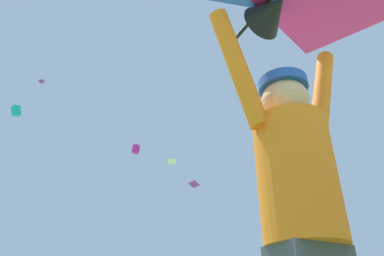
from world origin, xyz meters
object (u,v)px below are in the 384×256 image
(distant_kite_teal_overhead_distant, at_px, (16,111))
(kite_flyer_person, at_px, (302,216))
(distant_kite_white_far_center, at_px, (172,161))
(distant_kite_purple_low_right, at_px, (194,184))
(distant_kite_magenta_high_right, at_px, (136,149))
(distant_kite_purple_mid_left, at_px, (42,81))

(distant_kite_teal_overhead_distant, bearing_deg, kite_flyer_person, -71.08)
(kite_flyer_person, xyz_separation_m, distant_kite_white_far_center, (4.17, 27.39, 12.19))
(distant_kite_purple_low_right, bearing_deg, distant_kite_teal_overhead_distant, 131.08)
(distant_kite_magenta_high_right, relative_size, distant_kite_purple_low_right, 1.99)
(distant_kite_magenta_high_right, height_order, distant_kite_purple_mid_left, distant_kite_purple_mid_left)
(distant_kite_magenta_high_right, bearing_deg, distant_kite_white_far_center, -68.91)
(distant_kite_purple_low_right, height_order, distant_kite_purple_mid_left, distant_kite_purple_mid_left)
(distant_kite_purple_low_right, distance_m, distant_kite_purple_mid_left, 23.44)
(distant_kite_purple_low_right, bearing_deg, distant_kite_white_far_center, 85.34)
(distant_kite_white_far_center, bearing_deg, kite_flyer_person, -98.67)
(distant_kite_magenta_high_right, distance_m, distant_kite_purple_low_right, 22.67)
(kite_flyer_person, xyz_separation_m, distant_kite_purple_low_right, (3.16, 14.97, 5.64))
(distant_kite_teal_overhead_distant, bearing_deg, distant_kite_purple_low_right, -48.92)
(kite_flyer_person, distance_m, distant_kite_white_far_center, 30.27)
(distant_kite_teal_overhead_distant, bearing_deg, distant_kite_magenta_high_right, 19.33)
(distant_kite_white_far_center, bearing_deg, distant_kite_teal_overhead_distant, 167.50)
(distant_kite_magenta_high_right, distance_m, distant_kite_white_far_center, 9.02)
(kite_flyer_person, distance_m, distant_kite_teal_overhead_distant, 36.73)
(kite_flyer_person, bearing_deg, distant_kite_purple_low_right, 78.07)
(kite_flyer_person, bearing_deg, distant_kite_teal_overhead_distant, 108.92)
(distant_kite_magenta_high_right, xyz_separation_m, distant_kite_purple_low_right, (1.84, -19.82, -10.85))
(distant_kite_purple_mid_left, relative_size, distant_kite_white_far_center, 0.61)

